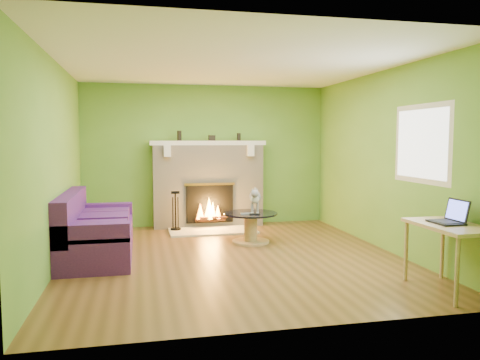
% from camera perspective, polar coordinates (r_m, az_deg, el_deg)
% --- Properties ---
extents(floor, '(5.00, 5.00, 0.00)m').
position_cam_1_polar(floor, '(6.49, -0.87, -9.34)').
color(floor, brown).
rests_on(floor, ground).
extents(ceiling, '(5.00, 5.00, 0.00)m').
position_cam_1_polar(ceiling, '(6.36, -0.90, 13.97)').
color(ceiling, white).
rests_on(ceiling, wall_back).
extents(wall_back, '(5.00, 0.00, 5.00)m').
position_cam_1_polar(wall_back, '(8.76, -4.09, 2.97)').
color(wall_back, '#5B902F').
rests_on(wall_back, floor).
extents(wall_front, '(5.00, 0.00, 5.00)m').
position_cam_1_polar(wall_front, '(3.88, 6.35, 0.42)').
color(wall_front, '#5B902F').
rests_on(wall_front, floor).
extents(wall_left, '(0.00, 5.00, 5.00)m').
position_cam_1_polar(wall_left, '(6.26, -21.55, 1.83)').
color(wall_left, '#5B902F').
rests_on(wall_left, floor).
extents(wall_right, '(0.00, 5.00, 5.00)m').
position_cam_1_polar(wall_right, '(7.09, 17.27, 2.29)').
color(wall_right, '#5B902F').
rests_on(wall_right, floor).
extents(window_frame, '(0.00, 1.20, 1.20)m').
position_cam_1_polar(window_frame, '(6.31, 21.27, 4.14)').
color(window_frame, silver).
rests_on(window_frame, wall_right).
extents(window_pane, '(0.00, 1.06, 1.06)m').
position_cam_1_polar(window_pane, '(6.30, 21.21, 4.14)').
color(window_pane, white).
rests_on(window_pane, wall_right).
extents(fireplace, '(2.10, 0.46, 1.58)m').
position_cam_1_polar(fireplace, '(8.61, -3.90, -0.58)').
color(fireplace, '#C0B49F').
rests_on(fireplace, floor).
extents(hearth, '(1.50, 0.75, 0.03)m').
position_cam_1_polar(hearth, '(8.22, -3.34, -6.19)').
color(hearth, beige).
rests_on(hearth, floor).
extents(mantel, '(2.10, 0.28, 0.08)m').
position_cam_1_polar(mantel, '(8.55, -3.91, 4.54)').
color(mantel, white).
rests_on(mantel, fireplace).
extents(sofa, '(0.90, 1.97, 0.89)m').
position_cam_1_polar(sofa, '(6.72, -17.40, -6.08)').
color(sofa, '#3E1960').
rests_on(sofa, floor).
extents(coffee_table, '(0.83, 0.83, 0.47)m').
position_cam_1_polar(coffee_table, '(7.31, 1.31, -5.55)').
color(coffee_table, tan).
rests_on(coffee_table, floor).
extents(desk, '(0.56, 0.97, 0.72)m').
position_cam_1_polar(desk, '(5.41, 24.24, -5.85)').
color(desk, tan).
rests_on(desk, floor).
extents(cat, '(0.38, 0.67, 0.39)m').
position_cam_1_polar(cat, '(7.31, 1.83, -2.40)').
color(cat, slate).
rests_on(cat, coffee_table).
extents(remote_silver, '(0.17, 0.05, 0.02)m').
position_cam_1_polar(remote_silver, '(7.13, 0.75, -4.11)').
color(remote_silver, gray).
rests_on(remote_silver, coffee_table).
extents(remote_black, '(0.17, 0.08, 0.02)m').
position_cam_1_polar(remote_black, '(7.10, 1.81, -4.16)').
color(remote_black, black).
rests_on(remote_black, coffee_table).
extents(laptop, '(0.30, 0.35, 0.26)m').
position_cam_1_polar(laptop, '(5.40, 23.84, -3.52)').
color(laptop, black).
rests_on(laptop, desk).
extents(fire_tools, '(0.18, 0.18, 0.68)m').
position_cam_1_polar(fire_tools, '(8.23, -7.86, -3.69)').
color(fire_tools, black).
rests_on(fire_tools, hearth).
extents(mantel_vase_left, '(0.08, 0.08, 0.18)m').
position_cam_1_polar(mantel_vase_left, '(8.52, -7.41, 5.38)').
color(mantel_vase_left, black).
rests_on(mantel_vase_left, mantel).
extents(mantel_vase_right, '(0.07, 0.07, 0.14)m').
position_cam_1_polar(mantel_vase_right, '(8.68, -0.15, 5.28)').
color(mantel_vase_right, black).
rests_on(mantel_vase_right, mantel).
extents(mantel_box, '(0.12, 0.08, 0.10)m').
position_cam_1_polar(mantel_box, '(8.59, -3.46, 5.14)').
color(mantel_box, black).
rests_on(mantel_box, mantel).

